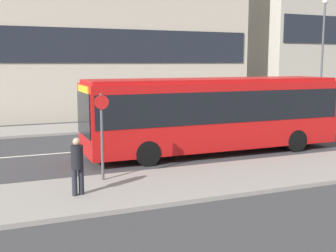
% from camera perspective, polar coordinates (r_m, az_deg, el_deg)
% --- Properties ---
extents(ground_plane, '(120.00, 120.00, 0.00)m').
position_cam_1_polar(ground_plane, '(19.27, -3.80, -2.84)').
color(ground_plane, '#3A3A3D').
extents(sidewalk_near, '(44.00, 3.50, 0.13)m').
position_cam_1_polar(sidewalk_near, '(13.63, 4.62, -7.39)').
color(sidewalk_near, gray).
rests_on(sidewalk_near, ground_plane).
extents(sidewalk_far, '(44.00, 3.50, 0.13)m').
position_cam_1_polar(sidewalk_far, '(25.18, -8.30, -0.07)').
color(sidewalk_far, gray).
rests_on(sidewalk_far, ground_plane).
extents(lane_centerline, '(41.80, 0.16, 0.01)m').
position_cam_1_polar(lane_centerline, '(19.27, -3.80, -2.83)').
color(lane_centerline, silver).
rests_on(lane_centerline, ground_plane).
extents(city_bus, '(10.98, 2.64, 3.16)m').
position_cam_1_polar(city_bus, '(17.85, 6.20, 2.14)').
color(city_bus, red).
rests_on(city_bus, ground_plane).
extents(parked_car_0, '(4.03, 1.86, 1.26)m').
position_cam_1_polar(parked_car_0, '(28.38, 18.94, 1.63)').
color(parked_car_0, black).
rests_on(parked_car_0, ground_plane).
extents(pedestrian_near_stop, '(0.34, 0.34, 1.63)m').
position_cam_1_polar(pedestrian_near_stop, '(11.98, -12.19, -4.92)').
color(pedestrian_near_stop, '#23232D').
rests_on(pedestrian_near_stop, sidewalk_near).
extents(bus_stop_sign, '(0.44, 0.12, 2.74)m').
position_cam_1_polar(bus_stop_sign, '(13.24, -8.93, -0.55)').
color(bus_stop_sign, '#4C4C51').
rests_on(bus_stop_sign, sidewalk_near).
extents(street_lamp, '(0.36, 0.36, 7.93)m').
position_cam_1_polar(street_lamp, '(31.07, 20.22, 10.04)').
color(street_lamp, '#4C4C51').
rests_on(street_lamp, sidewalk_far).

